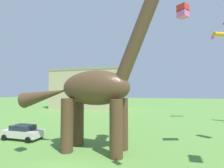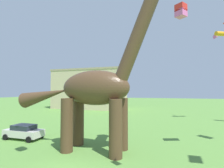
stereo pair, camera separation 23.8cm
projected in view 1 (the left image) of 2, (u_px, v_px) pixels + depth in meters
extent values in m
cylinder|color=#513823|center=(122.00, 124.00, 15.22)|extent=(1.06, 1.06, 4.60)
cylinder|color=#513823|center=(116.00, 128.00, 13.28)|extent=(1.06, 1.06, 4.60)
cylinder|color=#513823|center=(78.00, 121.00, 16.50)|extent=(1.06, 1.06, 4.60)
cylinder|color=#513823|center=(67.00, 125.00, 14.56)|extent=(1.06, 1.06, 4.60)
ellipsoid|color=#513823|center=(95.00, 88.00, 15.02)|extent=(6.29, 2.71, 3.10)
cylinder|color=#513823|center=(141.00, 28.00, 14.04)|extent=(4.52, 1.16, 8.96)
cone|color=#513823|center=(45.00, 95.00, 16.53)|extent=(5.53, 1.55, 2.62)
cube|color=silver|center=(23.00, 133.00, 18.29)|extent=(4.21, 1.80, 0.72)
cube|color=#232B35|center=(23.00, 127.00, 18.31)|extent=(2.28, 1.58, 0.52)
cylinder|color=black|center=(40.00, 135.00, 18.67)|extent=(0.62, 0.22, 0.62)
cylinder|color=black|center=(28.00, 140.00, 16.97)|extent=(0.62, 0.22, 0.62)
cylinder|color=black|center=(18.00, 133.00, 19.57)|extent=(0.62, 0.22, 0.62)
cylinder|color=black|center=(4.00, 137.00, 17.87)|extent=(0.62, 0.22, 0.62)
cylinder|color=#2D3347|center=(119.00, 127.00, 22.79)|extent=(0.14, 0.14, 0.84)
cylinder|color=#2D3347|center=(120.00, 127.00, 22.73)|extent=(0.14, 0.14, 0.84)
cube|color=green|center=(120.00, 121.00, 22.79)|extent=(0.45, 0.28, 0.59)
sphere|color=tan|center=(120.00, 118.00, 22.81)|extent=(0.26, 0.26, 0.26)
cylinder|color=green|center=(118.00, 121.00, 22.87)|extent=(0.11, 0.11, 0.56)
cylinder|color=green|center=(121.00, 121.00, 22.71)|extent=(0.11, 0.11, 0.56)
cylinder|color=orange|center=(221.00, 34.00, 29.01)|extent=(2.78, 1.92, 0.76)
cone|color=pink|center=(214.00, 37.00, 30.49)|extent=(0.97, 1.02, 0.80)
cube|color=red|center=(183.00, 9.00, 8.54)|extent=(0.63, 0.63, 0.36)
cube|color=pink|center=(183.00, 14.00, 8.53)|extent=(0.63, 0.63, 0.36)
cube|color=#CCB78E|center=(88.00, 90.00, 51.59)|extent=(20.92, 10.17, 11.17)
cube|color=tan|center=(88.00, 71.00, 51.83)|extent=(21.34, 10.37, 0.50)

